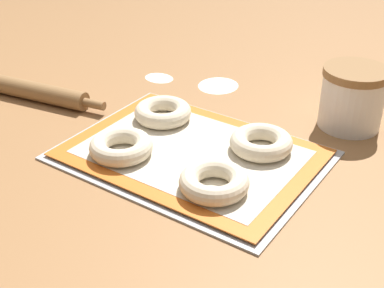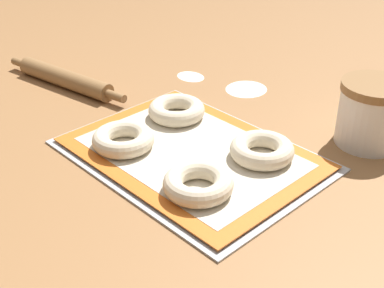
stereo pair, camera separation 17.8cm
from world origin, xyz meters
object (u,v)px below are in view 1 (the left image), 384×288
bagel_back_left (163,112)px  flour_canister (352,98)px  bagel_front_right (214,182)px  bagel_back_right (261,142)px  rolling_pin (32,91)px  bagel_front_left (121,146)px  baking_tray (192,155)px

bagel_back_left → flour_canister: 0.39m
bagel_front_right → flour_canister: 0.38m
bagel_front_right → bagel_back_right: bearing=88.7°
bagel_back_right → rolling_pin: (-0.54, -0.08, -0.01)m
bagel_front_left → rolling_pin: 0.35m
bagel_back_left → rolling_pin: size_ratio=0.31×
bagel_front_left → bagel_back_right: (0.21, 0.16, 0.00)m
bagel_back_left → rolling_pin: 0.33m
bagel_front_right → bagel_back_left: (-0.22, 0.16, 0.00)m
bagel_back_right → rolling_pin: 0.55m
bagel_front_left → flour_canister: 0.48m
bagel_back_right → rolling_pin: size_ratio=0.31×
bagel_front_right → bagel_back_right: same height
bagel_front_right → bagel_back_left: size_ratio=1.00×
baking_tray → flour_canister: size_ratio=3.60×
baking_tray → bagel_back_right: size_ratio=3.99×
bagel_front_left → bagel_back_right: same height
bagel_front_right → bagel_back_right: 0.16m
bagel_front_left → bagel_back_right: 0.26m
baking_tray → bagel_front_right: bagel_front_right is taller
baking_tray → bagel_front_right: (0.10, -0.08, 0.02)m
baking_tray → rolling_pin: (-0.44, 0.00, 0.02)m
bagel_back_right → bagel_back_left: bearing=-179.0°
bagel_front_left → rolling_pin: bearing=166.2°
bagel_front_right → bagel_back_left: bearing=145.2°
bagel_back_left → bagel_back_right: size_ratio=1.00×
bagel_front_right → rolling_pin: size_ratio=0.31×
bagel_front_left → flour_canister: (0.30, 0.37, 0.04)m
bagel_front_left → rolling_pin: (-0.34, 0.08, -0.01)m
flour_canister → bagel_back_right: bearing=-114.5°
baking_tray → bagel_front_left: (-0.10, -0.08, 0.02)m
bagel_front_left → bagel_back_left: (-0.02, 0.15, 0.00)m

